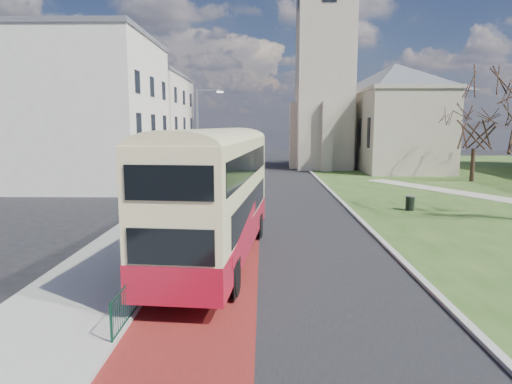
{
  "coord_description": "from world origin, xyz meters",
  "views": [
    {
      "loc": [
        0.68,
        -18.26,
        5.29
      ],
      "look_at": [
        0.32,
        4.22,
        2.0
      ],
      "focal_mm": 32.0,
      "sensor_mm": 36.0,
      "label": 1
    }
  ],
  "objects_px": {
    "bus": "(215,190)",
    "litter_bin": "(410,203)",
    "winter_tree_far": "(475,122)",
    "streetlamp": "(200,134)"
  },
  "relations": [
    {
      "from": "winter_tree_far",
      "to": "litter_bin",
      "type": "distance_m",
      "value": 19.09
    },
    {
      "from": "bus",
      "to": "litter_bin",
      "type": "bearing_deg",
      "value": 49.88
    },
    {
      "from": "bus",
      "to": "litter_bin",
      "type": "xyz_separation_m",
      "value": [
        11.0,
        10.82,
        -2.33
      ]
    },
    {
      "from": "bus",
      "to": "winter_tree_far",
      "type": "bearing_deg",
      "value": 55.52
    },
    {
      "from": "bus",
      "to": "litter_bin",
      "type": "relative_size",
      "value": 13.09
    },
    {
      "from": "bus",
      "to": "litter_bin",
      "type": "distance_m",
      "value": 15.61
    },
    {
      "from": "streetlamp",
      "to": "litter_bin",
      "type": "bearing_deg",
      "value": -29.78
    },
    {
      "from": "streetlamp",
      "to": "winter_tree_far",
      "type": "distance_m",
      "value": 25.76
    },
    {
      "from": "streetlamp",
      "to": "winter_tree_far",
      "type": "xyz_separation_m",
      "value": [
        24.78,
        6.94,
        0.97
      ]
    },
    {
      "from": "bus",
      "to": "litter_bin",
      "type": "height_order",
      "value": "bus"
    }
  ]
}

